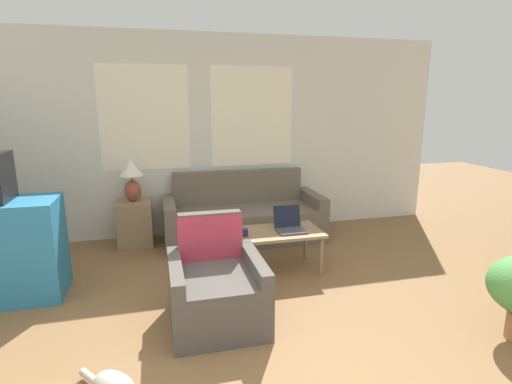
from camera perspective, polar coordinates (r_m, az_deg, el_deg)
name	(u,v)px	position (r m, az deg, el deg)	size (l,w,h in m)	color
wall_back	(207,136)	(5.34, -7.06, 7.94)	(6.54, 0.06, 2.60)	silver
couch	(243,219)	(5.19, -1.87, -3.84)	(2.01, 0.80, 0.86)	#665B4C
armchair	(216,290)	(3.35, -5.74, -13.75)	(0.73, 0.78, 0.84)	#514C47
side_table	(135,223)	(5.19, -16.90, -4.24)	(0.42, 0.42, 0.56)	#937551
table_lamp	(132,176)	(5.05, -17.33, 2.15)	(0.28, 0.28, 0.52)	brown
coffee_table	(271,236)	(4.16, 2.12, -6.31)	(1.05, 0.54, 0.44)	#8E704C
laptop	(290,225)	(4.17, 4.81, -4.76)	(0.29, 0.29, 0.24)	#47474C
cup_navy	(244,233)	(3.99, -1.66, -5.82)	(0.07, 0.07, 0.07)	#191E4C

